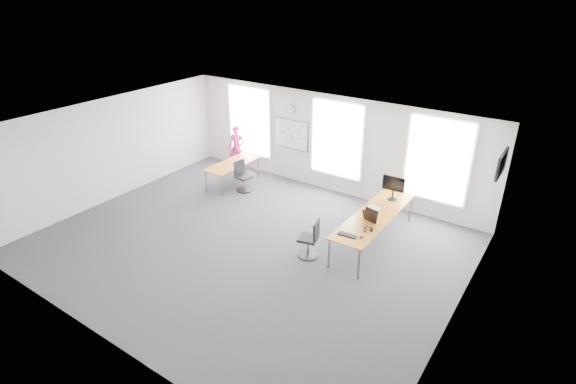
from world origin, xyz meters
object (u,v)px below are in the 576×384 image
Objects in this scene: chair_right at (310,240)px; monitor at (393,186)px; chair_left at (243,177)px; keyboard at (347,235)px; headphones at (368,229)px; person at (237,148)px; desk_left at (232,165)px; desk_right at (375,216)px.

chair_right is 2.70m from monitor.
chair_left is at bearing -176.75° from monitor.
keyboard is 2.30m from monitor.
chair_left is 5.07m from headphones.
person reaches higher than keyboard.
person reaches higher than chair_right.
chair_left is 4.77m from monitor.
headphones is (0.29, 0.46, 0.04)m from keyboard.
headphones is (1.18, 0.58, 0.43)m from chair_right.
monitor is (5.87, -0.72, 0.40)m from person.
keyboard is (4.57, -1.84, 0.38)m from chair_left.
desk_left is 4.31× the size of keyboard.
headphones is at bearing 102.10° from chair_right.
headphones is (4.86, -1.38, 0.43)m from chair_left.
keyboard is at bearing 83.84° from chair_right.
desk_right is 6.09m from person.
person reaches higher than monitor.
desk_right is 1.70× the size of desk_left.
chair_right is (4.25, -2.15, -0.22)m from desk_left.
desk_left is at bearing -77.43° from person.
desk_left is 2.01× the size of chair_left.
desk_right is 4.71m from chair_left.
chair_right is 1.39m from headphones.
monitor reaches higher than chair_right.
chair_left is 0.60× the size of person.
chair_right is at bearing -110.29° from chair_left.
chair_left is 1.68m from person.
desk_right is at bearing -8.37° from desk_left.
chair_left reaches higher than chair_right.
desk_left is at bearing -130.98° from chair_right.
person is at bearing 122.47° from desk_left.
chair_left is at bearing 152.48° from keyboard.
desk_right is at bearing 130.40° from chair_right.
chair_left is at bearing 160.75° from headphones.
chair_left reaches higher than headphones.
headphones is (6.04, -2.53, 0.05)m from person.
person reaches higher than headphones.
monitor is at bearing 81.26° from keyboard.
keyboard is at bearing -94.35° from desk_right.
headphones is at bearing -98.03° from chair_left.
headphones is at bearing -86.56° from monitor.
person is 2.41× the size of monitor.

